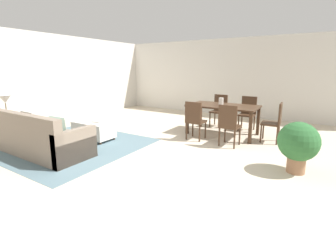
% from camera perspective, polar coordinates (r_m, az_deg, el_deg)
% --- Properties ---
extents(ground_plane, '(10.80, 10.80, 0.00)m').
position_cam_1_polar(ground_plane, '(4.58, -3.23, -10.72)').
color(ground_plane, beige).
extents(wall_back, '(9.00, 0.12, 2.70)m').
position_cam_1_polar(wall_back, '(8.83, 15.78, 8.34)').
color(wall_back, silver).
rests_on(wall_back, ground_plane).
extents(wall_left, '(0.12, 11.00, 2.70)m').
position_cam_1_polar(wall_left, '(8.02, -28.68, 7.19)').
color(wall_left, silver).
rests_on(wall_left, ground_plane).
extents(area_rug, '(3.00, 2.80, 0.01)m').
position_cam_1_polar(area_rug, '(5.80, -22.16, -6.79)').
color(area_rug, slate).
rests_on(area_rug, ground_plane).
extents(couch, '(2.27, 0.86, 0.86)m').
position_cam_1_polar(couch, '(5.47, -28.39, -5.15)').
color(couch, gray).
rests_on(couch, ground_plane).
extents(ottoman_table, '(0.99, 0.53, 0.42)m').
position_cam_1_polar(ottoman_table, '(6.01, -17.26, -3.51)').
color(ottoman_table, silver).
rests_on(ottoman_table, ground_plane).
extents(side_table, '(0.40, 0.40, 0.54)m').
position_cam_1_polar(side_table, '(6.74, -33.81, -1.68)').
color(side_table, olive).
rests_on(side_table, ground_plane).
extents(table_lamp, '(0.26, 0.26, 0.52)m').
position_cam_1_polar(table_lamp, '(6.66, -34.29, 2.71)').
color(table_lamp, brown).
rests_on(table_lamp, side_table).
extents(dining_table, '(1.71, 0.95, 0.76)m').
position_cam_1_polar(dining_table, '(6.23, 12.93, 1.27)').
color(dining_table, '#422B1C').
rests_on(dining_table, ground_plane).
extents(dining_chair_near_left, '(0.40, 0.40, 0.92)m').
position_cam_1_polar(dining_chair_near_left, '(5.66, 6.38, -1.06)').
color(dining_chair_near_left, '#422B1C').
rests_on(dining_chair_near_left, ground_plane).
extents(dining_chair_near_right, '(0.42, 0.42, 0.92)m').
position_cam_1_polar(dining_chair_near_right, '(5.31, 14.27, -2.13)').
color(dining_chair_near_right, '#422B1C').
rests_on(dining_chair_near_right, ground_plane).
extents(dining_chair_far_left, '(0.42, 0.42, 0.92)m').
position_cam_1_polar(dining_chair_far_left, '(7.16, 12.11, 1.30)').
color(dining_chair_far_left, '#422B1C').
rests_on(dining_chair_far_left, ground_plane).
extents(dining_chair_far_right, '(0.40, 0.40, 0.92)m').
position_cam_1_polar(dining_chair_far_right, '(6.91, 18.47, 0.62)').
color(dining_chair_far_right, '#422B1C').
rests_on(dining_chair_far_right, ground_plane).
extents(dining_chair_head_east, '(0.41, 0.41, 0.92)m').
position_cam_1_polar(dining_chair_head_east, '(5.95, 24.11, -1.36)').
color(dining_chair_head_east, '#422B1C').
rests_on(dining_chair_head_east, ground_plane).
extents(vase_centerpiece, '(0.12, 0.12, 0.19)m').
position_cam_1_polar(vase_centerpiece, '(6.17, 12.52, 2.91)').
color(vase_centerpiece, silver).
rests_on(vase_centerpiece, dining_table).
extents(book_on_ottoman, '(0.27, 0.21, 0.03)m').
position_cam_1_polar(book_on_ottoman, '(5.90, -16.15, -1.74)').
color(book_on_ottoman, silver).
rests_on(book_on_ottoman, ottoman_table).
extents(potted_plant, '(0.63, 0.63, 0.85)m').
position_cam_1_polar(potted_plant, '(4.40, 28.58, -6.10)').
color(potted_plant, '#996B4C').
rests_on(potted_plant, ground_plane).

